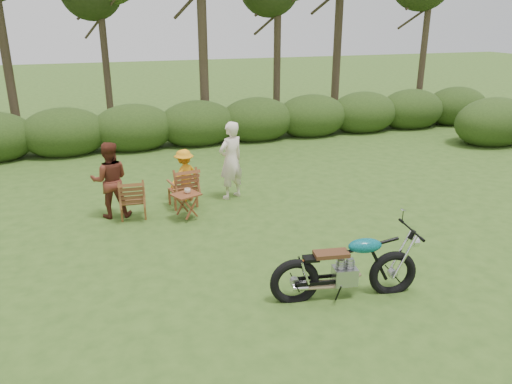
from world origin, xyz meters
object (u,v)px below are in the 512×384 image
object	(u,v)px
lawn_chair_right	(184,206)
side_table	(187,207)
adult_a	(232,197)
child	(186,200)
lawn_chair_left	(134,217)
cup	(187,191)
motorcycle	(343,296)
adult_b	(114,216)

from	to	relation	value
lawn_chair_right	side_table	size ratio (longest dim) A/B	1.64
adult_a	child	world-z (taller)	adult_a
lawn_chair_left	cup	size ratio (longest dim) A/B	6.70
side_table	adult_a	xyz separation A→B (m)	(1.21, 0.94, -0.27)
motorcycle	adult_b	distance (m)	5.26
child	lawn_chair_right	bearing A→B (deg)	40.27
adult_a	child	distance (m)	1.04
lawn_chair_right	adult_a	size ratio (longest dim) A/B	0.51
child	adult_a	bearing A→B (deg)	139.08
lawn_chair_left	adult_b	bearing A→B (deg)	-21.62
lawn_chair_left	adult_b	world-z (taller)	adult_b
motorcycle	side_table	size ratio (longest dim) A/B	3.85
lawn_chair_right	adult_b	size ratio (longest dim) A/B	0.57
side_table	adult_b	size ratio (longest dim) A/B	0.35
lawn_chair_right	cup	size ratio (longest dim) A/B	7.10
lawn_chair_right	child	world-z (taller)	child
motorcycle	cup	size ratio (longest dim) A/B	16.63
lawn_chair_left	adult_a	xyz separation A→B (m)	(2.23, 0.50, 0.00)
motorcycle	adult_b	xyz separation A→B (m)	(-3.05, 4.29, 0.00)
side_table	adult_b	xyz separation A→B (m)	(-1.42, 0.64, -0.27)
motorcycle	adult_b	size ratio (longest dim) A/B	1.34
child	cup	bearing A→B (deg)	50.99
lawn_chair_left	adult_b	xyz separation A→B (m)	(-0.40, 0.20, 0.00)
adult_a	child	size ratio (longest dim) A/B	1.50
lawn_chair_left	lawn_chair_right	bearing A→B (deg)	-159.08
motorcycle	adult_a	xyz separation A→B (m)	(-0.42, 4.59, 0.00)
adult_b	child	bearing A→B (deg)	-158.88
side_table	child	size ratio (longest dim) A/B	0.47
adult_a	adult_b	bearing A→B (deg)	-18.86
lawn_chair_left	adult_a	world-z (taller)	adult_a
lawn_chair_right	cup	xyz separation A→B (m)	(-0.03, -0.73, 0.60)
motorcycle	lawn_chair_left	xyz separation A→B (m)	(-2.65, 4.10, 0.00)
adult_a	adult_b	world-z (taller)	adult_a
lawn_chair_right	adult_a	bearing A→B (deg)	-179.22
cup	child	world-z (taller)	cup
lawn_chair_right	adult_a	distance (m)	1.16
adult_a	lawn_chair_right	bearing A→B (deg)	-16.40
child	side_table	bearing A→B (deg)	49.29
lawn_chair_right	lawn_chair_left	world-z (taller)	lawn_chair_right
side_table	cup	bearing A→B (deg)	43.88
lawn_chair_right	side_table	bearing A→B (deg)	76.75
side_table	cup	xyz separation A→B (m)	(0.04, 0.04, 0.32)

